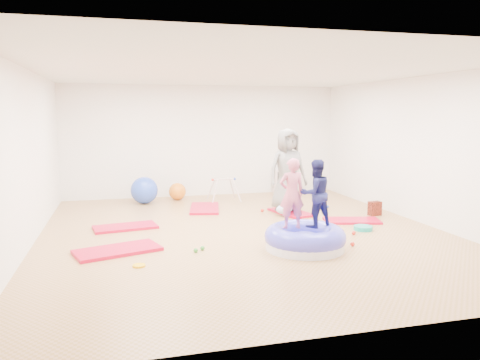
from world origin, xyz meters
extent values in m
cube|color=tan|center=(0.00, 0.00, 0.00)|extent=(7.00, 8.00, 0.01)
cube|color=silver|center=(0.00, 0.00, 2.80)|extent=(7.00, 8.00, 0.01)
cube|color=white|center=(0.00, 4.00, 1.40)|extent=(7.00, 0.01, 2.80)
cube|color=white|center=(0.00, -4.00, 1.40)|extent=(7.00, 0.01, 2.80)
cube|color=white|center=(-3.50, 0.00, 1.40)|extent=(0.01, 8.00, 2.80)
cube|color=white|center=(3.50, 0.00, 1.40)|extent=(0.01, 8.00, 2.80)
cube|color=red|center=(-2.18, -0.67, 0.03)|extent=(1.38, 0.98, 0.05)
cube|color=red|center=(-2.04, 0.84, 0.02)|extent=(1.21, 0.74, 0.05)
cube|color=red|center=(-0.32, 2.18, 0.03)|extent=(0.84, 1.32, 0.05)
cube|color=red|center=(2.25, 0.28, 0.02)|extent=(1.16, 0.78, 0.04)
cube|color=red|center=(1.38, 1.31, 0.02)|extent=(0.76, 1.16, 0.04)
cylinder|color=silver|center=(0.65, -1.23, 0.07)|extent=(1.23, 1.23, 0.14)
torus|color=#4345DD|center=(0.65, -1.23, 0.20)|extent=(1.27, 1.27, 0.34)
ellipsoid|color=#4345DD|center=(0.65, -1.23, 0.12)|extent=(0.67, 0.67, 0.30)
imported|color=#D56586|center=(0.46, -1.11, 0.92)|extent=(0.42, 0.29, 1.10)
imported|color=#181A52|center=(0.85, -1.13, 0.90)|extent=(0.58, 0.48, 1.07)
imported|color=slate|center=(1.32, 1.39, 0.92)|extent=(0.93, 0.69, 1.74)
ellipsoid|color=#AECBF2|center=(1.14, 1.09, 0.14)|extent=(0.33, 0.22, 0.19)
sphere|color=tan|center=(1.14, 0.94, 0.16)|extent=(0.16, 0.16, 0.16)
sphere|color=blue|center=(2.36, 1.62, 0.04)|extent=(0.07, 0.07, 0.07)
sphere|color=red|center=(1.44, -1.28, 0.04)|extent=(0.07, 0.07, 0.07)
sphere|color=red|center=(0.83, 1.59, 0.04)|extent=(0.07, 0.07, 0.07)
sphere|color=red|center=(1.80, -0.65, 0.04)|extent=(0.07, 0.07, 0.07)
sphere|color=green|center=(-1.03, -1.00, 0.04)|extent=(0.07, 0.07, 0.07)
sphere|color=green|center=(-0.91, -0.90, 0.04)|extent=(0.07, 0.07, 0.07)
sphere|color=blue|center=(-1.57, 3.20, 0.32)|extent=(0.63, 0.63, 0.63)
sphere|color=orange|center=(-0.76, 3.50, 0.21)|extent=(0.42, 0.42, 0.42)
cylinder|color=beige|center=(0.03, 2.75, 0.30)|extent=(0.21, 0.21, 0.56)
cylinder|color=beige|center=(0.03, 3.22, 0.30)|extent=(0.21, 0.21, 0.56)
cylinder|color=beige|center=(0.55, 2.75, 0.30)|extent=(0.21, 0.21, 0.56)
cylinder|color=beige|center=(0.55, 3.22, 0.30)|extent=(0.21, 0.21, 0.56)
cylinder|color=beige|center=(0.29, 2.99, 0.54)|extent=(0.54, 0.03, 0.03)
sphere|color=red|center=(0.02, 2.99, 0.54)|extent=(0.06, 0.06, 0.06)
sphere|color=blue|center=(0.56, 2.99, 0.54)|extent=(0.06, 0.06, 0.06)
cube|color=beige|center=(2.15, 3.80, 0.32)|extent=(0.63, 0.31, 0.63)
cube|color=#383838|center=(2.15, 3.65, 0.32)|extent=(0.54, 0.02, 0.54)
cube|color=beige|center=(2.15, 3.75, 0.32)|extent=(0.02, 0.21, 0.56)
cube|color=beige|center=(2.15, 3.75, 0.32)|extent=(0.56, 0.21, 0.02)
cylinder|color=teal|center=(2.13, -0.38, 0.04)|extent=(0.34, 0.34, 0.08)
cube|color=#9E2E1A|center=(2.99, 0.70, 0.15)|extent=(0.27, 0.19, 0.29)
cylinder|color=#FABB00|center=(-1.89, -1.45, 0.01)|extent=(0.18, 0.18, 0.03)
camera|label=1|loc=(-2.10, -7.82, 2.08)|focal=35.00mm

